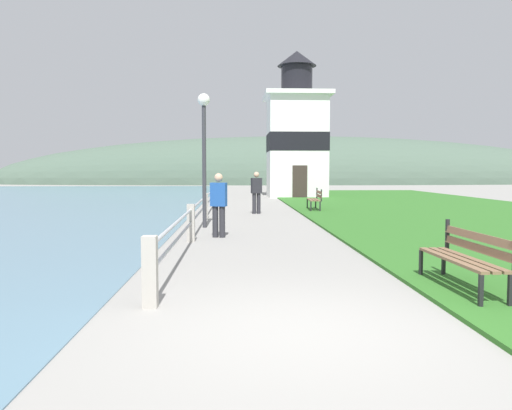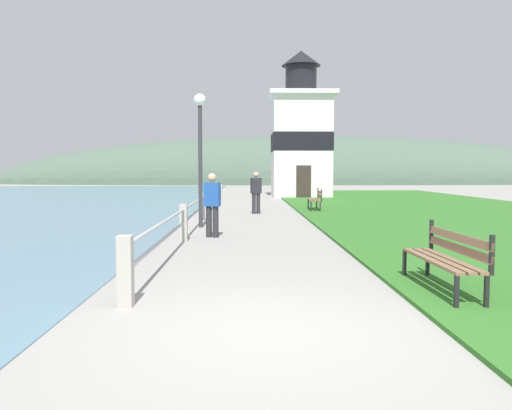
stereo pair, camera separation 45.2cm
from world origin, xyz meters
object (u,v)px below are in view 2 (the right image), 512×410
at_px(person_strolling, 212,203).
at_px(person_by_railing, 256,191).
at_px(lamp_post, 200,135).
at_px(lighthouse, 301,136).
at_px(park_bench_near, 447,255).
at_px(park_bench_midway, 316,198).

height_order(person_strolling, person_by_railing, person_by_railing).
relative_size(person_by_railing, lamp_post, 0.42).
bearing_deg(person_strolling, person_by_railing, 3.42).
relative_size(lighthouse, person_strolling, 5.64).
bearing_deg(person_by_railing, park_bench_near, 176.24).
distance_m(park_bench_midway, lamp_post, 7.66).
relative_size(lighthouse, lamp_post, 2.33).
xyz_separation_m(park_bench_near, person_by_railing, (-2.40, 12.73, 0.35)).
bearing_deg(park_bench_near, lamp_post, -64.10).
bearing_deg(person_strolling, park_bench_midway, -11.23).
xyz_separation_m(park_bench_midway, lighthouse, (0.54, 11.07, 3.31)).
bearing_deg(person_by_railing, lamp_post, 144.94).
distance_m(lighthouse, person_strolling, 19.92).
xyz_separation_m(lighthouse, person_strolling, (-4.34, -19.21, -2.96)).
relative_size(person_strolling, lamp_post, 0.41).
distance_m(park_bench_near, park_bench_midway, 14.03).
distance_m(park_bench_midway, person_by_railing, 2.88).
bearing_deg(lighthouse, park_bench_near, -91.56).
bearing_deg(person_by_railing, park_bench_midway, -77.48).
bearing_deg(park_bench_midway, person_strolling, 68.19).
relative_size(park_bench_midway, person_strolling, 1.07).
height_order(lighthouse, person_strolling, lighthouse).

